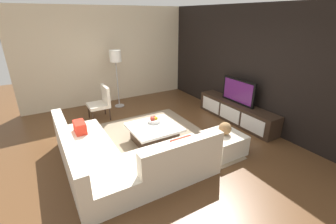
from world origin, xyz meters
TOP-DOWN VIEW (x-y plane):
  - ground_plane at (0.00, 0.00)m, footprint 14.00×14.00m
  - feature_wall_back at (0.00, 2.70)m, footprint 6.40×0.12m
  - side_wall_left at (-3.20, 0.20)m, footprint 0.12×5.20m
  - area_rug at (-0.10, 0.00)m, footprint 2.95×2.68m
  - media_console at (-0.00, 2.40)m, footprint 2.34×0.46m
  - television at (0.00, 2.40)m, footprint 1.01×0.06m
  - sectional_couch at (0.52, -0.90)m, footprint 2.49×2.31m
  - coffee_table at (-0.10, 0.10)m, footprint 0.95×1.00m
  - accent_chair_near at (-1.92, -0.49)m, footprint 0.53×0.51m
  - floor_lamp at (-2.55, 0.18)m, footprint 0.33×0.33m
  - ottoman at (0.95, 1.11)m, footprint 0.70×0.70m
  - fruit_bowl at (-0.28, 0.20)m, footprint 0.28×0.28m
  - decorative_ball at (0.95, 1.11)m, footprint 0.25×0.25m

SIDE VIEW (x-z plane):
  - ground_plane at x=0.00m, z-range 0.00..0.00m
  - area_rug at x=-0.10m, z-range 0.00..0.01m
  - ottoman at x=0.95m, z-range 0.00..0.40m
  - coffee_table at x=-0.10m, z-range 0.01..0.39m
  - media_console at x=0.00m, z-range 0.00..0.50m
  - sectional_couch at x=0.52m, z-range -0.12..0.67m
  - fruit_bowl at x=-0.28m, z-range 0.37..0.50m
  - accent_chair_near at x=-1.92m, z-range 0.05..0.92m
  - decorative_ball at x=0.95m, z-range 0.40..0.65m
  - television at x=0.00m, z-range 0.50..1.11m
  - floor_lamp at x=-2.55m, z-range 0.57..2.22m
  - feature_wall_back at x=0.00m, z-range 0.00..2.80m
  - side_wall_left at x=-3.20m, z-range 0.00..2.80m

